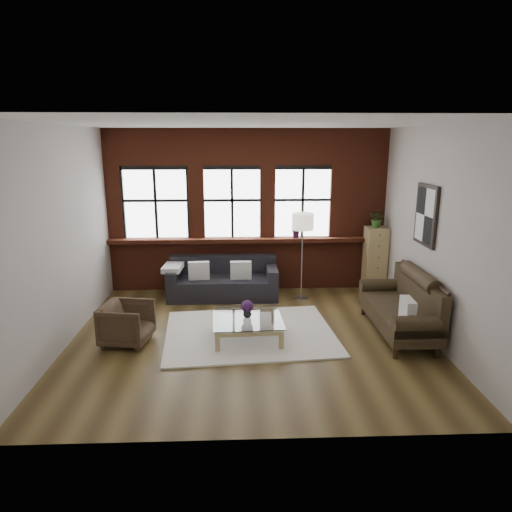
{
  "coord_description": "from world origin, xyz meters",
  "views": [
    {
      "loc": [
        -0.18,
        -6.56,
        2.97
      ],
      "look_at": [
        0.1,
        0.6,
        1.15
      ],
      "focal_mm": 32.0,
      "sensor_mm": 36.0,
      "label": 1
    }
  ],
  "objects_px": {
    "armchair": "(127,323)",
    "drawer_chest": "(375,260)",
    "dark_sofa": "(223,278)",
    "coffee_table": "(247,328)",
    "vintage_settee": "(398,303)",
    "floor_lamp": "(302,253)",
    "vase": "(247,313)"
  },
  "relations": [
    {
      "from": "vintage_settee",
      "to": "floor_lamp",
      "type": "relative_size",
      "value": 1.06
    },
    {
      "from": "vintage_settee",
      "to": "drawer_chest",
      "type": "relative_size",
      "value": 1.46
    },
    {
      "from": "dark_sofa",
      "to": "vintage_settee",
      "type": "height_order",
      "value": "vintage_settee"
    },
    {
      "from": "armchair",
      "to": "floor_lamp",
      "type": "relative_size",
      "value": 0.38
    },
    {
      "from": "dark_sofa",
      "to": "drawer_chest",
      "type": "bearing_deg",
      "value": 4.05
    },
    {
      "from": "coffee_table",
      "to": "floor_lamp",
      "type": "bearing_deg",
      "value": 58.74
    },
    {
      "from": "vintage_settee",
      "to": "armchair",
      "type": "distance_m",
      "value": 4.17
    },
    {
      "from": "dark_sofa",
      "to": "vase",
      "type": "height_order",
      "value": "dark_sofa"
    },
    {
      "from": "coffee_table",
      "to": "floor_lamp",
      "type": "height_order",
      "value": "floor_lamp"
    },
    {
      "from": "vase",
      "to": "dark_sofa",
      "type": "bearing_deg",
      "value": 102.65
    },
    {
      "from": "floor_lamp",
      "to": "drawer_chest",
      "type": "bearing_deg",
      "value": 13.83
    },
    {
      "from": "vintage_settee",
      "to": "vase",
      "type": "distance_m",
      "value": 2.36
    },
    {
      "from": "vase",
      "to": "floor_lamp",
      "type": "relative_size",
      "value": 0.08
    },
    {
      "from": "dark_sofa",
      "to": "coffee_table",
      "type": "bearing_deg",
      "value": -77.35
    },
    {
      "from": "coffee_table",
      "to": "armchair",
      "type": "bearing_deg",
      "value": -176.58
    },
    {
      "from": "drawer_chest",
      "to": "coffee_table",
      "type": "bearing_deg",
      "value": -140.41
    },
    {
      "from": "floor_lamp",
      "to": "armchair",
      "type": "bearing_deg",
      "value": -146.88
    },
    {
      "from": "armchair",
      "to": "floor_lamp",
      "type": "bearing_deg",
      "value": -47.39
    },
    {
      "from": "dark_sofa",
      "to": "armchair",
      "type": "height_order",
      "value": "dark_sofa"
    },
    {
      "from": "dark_sofa",
      "to": "vase",
      "type": "bearing_deg",
      "value": -77.35
    },
    {
      "from": "armchair",
      "to": "drawer_chest",
      "type": "relative_size",
      "value": 0.52
    },
    {
      "from": "armchair",
      "to": "coffee_table",
      "type": "xyz_separation_m",
      "value": [
        1.8,
        0.11,
        -0.15
      ]
    },
    {
      "from": "vintage_settee",
      "to": "floor_lamp",
      "type": "xyz_separation_m",
      "value": [
        -1.29,
        1.7,
        0.39
      ]
    },
    {
      "from": "vintage_settee",
      "to": "drawer_chest",
      "type": "height_order",
      "value": "drawer_chest"
    },
    {
      "from": "vase",
      "to": "coffee_table",
      "type": "bearing_deg",
      "value": 90.0
    },
    {
      "from": "drawer_chest",
      "to": "vintage_settee",
      "type": "bearing_deg",
      "value": -96.33
    },
    {
      "from": "vase",
      "to": "drawer_chest",
      "type": "bearing_deg",
      "value": 39.59
    },
    {
      "from": "coffee_table",
      "to": "drawer_chest",
      "type": "relative_size",
      "value": 0.79
    },
    {
      "from": "vintage_settee",
      "to": "floor_lamp",
      "type": "distance_m",
      "value": 2.17
    },
    {
      "from": "coffee_table",
      "to": "drawer_chest",
      "type": "xyz_separation_m",
      "value": [
        2.59,
        2.14,
        0.49
      ]
    },
    {
      "from": "drawer_chest",
      "to": "armchair",
      "type": "bearing_deg",
      "value": -152.88
    },
    {
      "from": "armchair",
      "to": "dark_sofa",
      "type": "bearing_deg",
      "value": -24.46
    }
  ]
}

